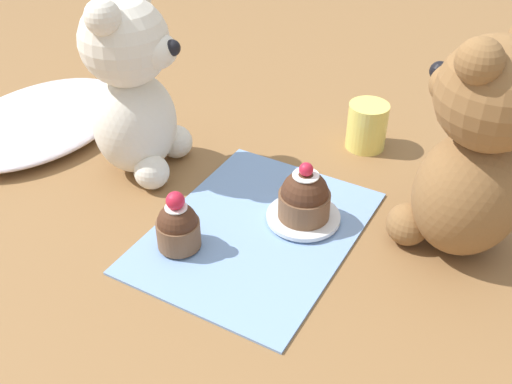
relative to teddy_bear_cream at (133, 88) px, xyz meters
name	(u,v)px	position (x,y,z in m)	size (l,w,h in m)	color
ground_plane	(256,232)	(-0.04, -0.19, -0.11)	(4.00, 4.00, 0.00)	olive
knitted_placemat	(256,230)	(-0.04, -0.19, -0.11)	(0.27, 0.21, 0.01)	#7A9ED1
tulle_cloth	(40,120)	(0.00, 0.18, -0.10)	(0.28, 0.20, 0.03)	silver
teddy_bear_cream	(133,88)	(0.00, 0.00, 0.00)	(0.13, 0.13, 0.23)	silver
teddy_bear_tan	(476,152)	(0.05, -0.39, 0.01)	(0.15, 0.15, 0.25)	olive
cupcake_near_cream_bear	(178,226)	(-0.11, -0.13, -0.08)	(0.05, 0.05, 0.07)	brown
saucer_plate	(303,217)	(0.00, -0.23, -0.10)	(0.08, 0.08, 0.01)	silver
cupcake_near_tan_bear	(304,197)	(0.00, -0.23, -0.08)	(0.06, 0.06, 0.07)	brown
juice_glass	(367,126)	(0.19, -0.23, -0.08)	(0.05, 0.05, 0.06)	#EADB66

